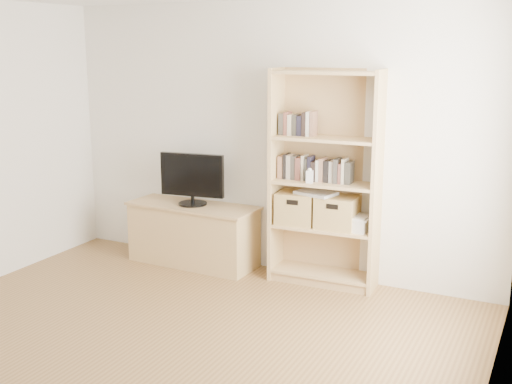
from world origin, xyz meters
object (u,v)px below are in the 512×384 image
Objects in this scene: baby_monitor at (310,177)px; basket_left at (297,208)px; tv_stand at (193,235)px; television at (192,179)px; laptop at (316,193)px; bookshelf at (325,179)px; basket_right at (337,212)px.

baby_monitor is 0.32× the size of basket_left.
television is (0.00, 0.00, 0.59)m from tv_stand.
basket_left is at bearing -163.73° from laptop.
bookshelf is 2.99× the size of television.
basket_left is (1.12, 0.05, 0.40)m from tv_stand.
bookshelf is 17.44× the size of baby_monitor.
basket_left is at bearing -178.81° from bookshelf.
laptop is at bearing -3.27° from basket_left.
tv_stand is 1.47m from baby_monitor.
television is at bearing -179.51° from bookshelf.
bookshelf is at bearing 4.82° from tv_stand.
baby_monitor reaches higher than basket_right.
baby_monitor is at bearing -37.03° from basket_left.
television reaches higher than baby_monitor.
television is 1.30m from laptop.
bookshelf is at bearing 21.49° from laptop.
television is at bearing 177.46° from basket_left.
basket_right is at bearing -2.87° from basket_left.
tv_stand is at bearing -179.51° from bookshelf.
basket_left is (-0.27, -0.02, -0.30)m from bookshelf.
basket_right reaches higher than tv_stand.
tv_stand is 1.95× the size of television.
laptop is at bearing -179.46° from basket_right.
baby_monitor is 0.33× the size of laptop.
basket_right is at bearing -4.96° from television.
baby_monitor reaches higher than tv_stand.
laptop is (0.18, 0.01, 0.16)m from basket_left.
laptop is (1.30, 0.06, 0.56)m from tv_stand.
tv_stand is 1.19m from basket_left.
television is 1.52m from basket_right.
basket_right is (1.50, 0.07, 0.40)m from tv_stand.
baby_monitor reaches higher than laptop.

